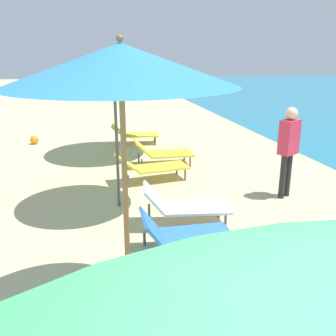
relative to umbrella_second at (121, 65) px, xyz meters
name	(u,v)px	position (x,y,z in m)	size (l,w,h in m)	color
umbrella_second	(121,65)	(0.00, 0.00, 0.00)	(1.94, 1.94, 2.69)	olive
lounger_second_shoreside	(184,235)	(0.86, 1.15, -2.20)	(1.23, 0.70, 0.57)	blue
umbrella_third	(114,70)	(0.16, 2.92, -0.17)	(1.99, 1.99, 2.57)	#4C4C51
lounger_third_shoreside	(151,166)	(0.93, 4.10, -2.14)	(1.54, 0.77, 0.59)	yellow
lounger_third_inland	(184,205)	(1.06, 1.97, -2.13)	(1.38, 0.74, 0.65)	white
umbrella_farthest	(120,66)	(0.57, 6.39, -0.22)	(2.60, 2.60, 2.58)	silver
lounger_farthest_shoreside	(134,134)	(1.01, 7.45, -2.16)	(1.41, 0.74, 0.56)	yellow
lounger_farthest_inland	(162,152)	(1.37, 5.17, -2.14)	(1.36, 0.69, 0.61)	yellow
person_walking_near	(289,144)	(3.17, 2.71, -1.45)	(0.42, 0.37, 1.65)	#262628
beach_ball	(34,140)	(-1.83, 8.02, -2.33)	(0.25, 0.25, 0.25)	orange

